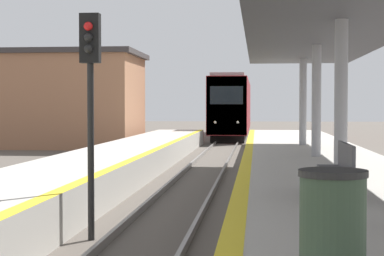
# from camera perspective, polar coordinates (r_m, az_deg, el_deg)

# --- Properties ---
(train) EXTENTS (2.63, 20.52, 4.64)m
(train) POSITION_cam_1_polar(r_m,az_deg,el_deg) (51.19, 3.62, 1.86)
(train) COLOR black
(train) RESTS_ON ground
(signal_mid) EXTENTS (0.36, 0.31, 4.15)m
(signal_mid) POSITION_cam_1_polar(r_m,az_deg,el_deg) (11.85, -9.03, 4.12)
(signal_mid) COLOR black
(signal_mid) RESTS_ON ground
(station_canopy) EXTENTS (4.27, 28.88, 3.62)m
(station_canopy) POSITION_cam_1_polar(r_m,az_deg,el_deg) (14.41, 13.16, 9.39)
(station_canopy) COLOR #99999E
(station_canopy) RESTS_ON platform_right
(trash_bin) EXTENTS (0.62, 0.62, 0.98)m
(trash_bin) POSITION_cam_1_polar(r_m,az_deg,el_deg) (5.94, 12.39, -8.34)
(trash_bin) COLOR #384C38
(trash_bin) RESTS_ON platform_right
(bench) EXTENTS (0.44, 1.74, 0.92)m
(bench) POSITION_cam_1_polar(r_m,az_deg,el_deg) (11.15, 12.90, -3.54)
(bench) COLOR #4C4C51
(bench) RESTS_ON platform_right
(station_building) EXTENTS (11.16, 6.72, 5.70)m
(station_building) POSITION_cam_1_polar(r_m,az_deg,el_deg) (39.64, -12.60, 2.51)
(station_building) COLOR #9E6B4C
(station_building) RESTS_ON ground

